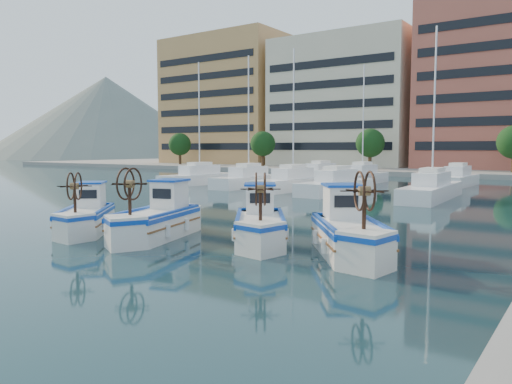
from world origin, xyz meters
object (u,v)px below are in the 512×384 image
at_px(fishing_boat_b, 157,218).
at_px(fishing_boat_d, 348,231).
at_px(fishing_boat_c, 260,223).
at_px(fishing_boat_a, 87,215).

relative_size(fishing_boat_b, fishing_boat_d, 1.01).
relative_size(fishing_boat_b, fishing_boat_c, 1.06).
relative_size(fishing_boat_a, fishing_boat_c, 0.93).
bearing_deg(fishing_boat_a, fishing_boat_b, -27.79).
relative_size(fishing_boat_a, fishing_boat_d, 0.89).
xyz_separation_m(fishing_boat_a, fishing_boat_d, (10.69, 2.11, 0.07)).
distance_m(fishing_boat_a, fishing_boat_d, 10.90).
distance_m(fishing_boat_b, fishing_boat_c, 4.10).
xyz_separation_m(fishing_boat_b, fishing_boat_d, (7.36, 1.36, 0.01)).
bearing_deg(fishing_boat_b, fishing_boat_c, 3.16).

